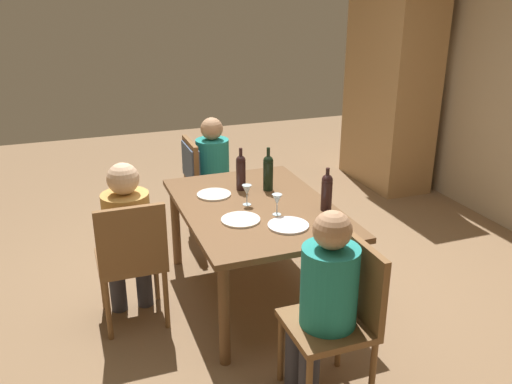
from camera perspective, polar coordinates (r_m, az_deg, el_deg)
ground_plane at (r=4.19m, az=0.00°, el=-10.63°), size 10.00×10.00×0.00m
armoire_cabinet at (r=6.36m, az=13.89°, el=10.53°), size 1.18×0.62×2.18m
dining_table at (r=3.89m, az=0.00°, el=-2.54°), size 1.50×1.04×0.73m
chair_left_end at (r=4.88m, az=-5.93°, el=1.78°), size 0.44×0.46×0.92m
chair_right_end at (r=3.07m, az=9.01°, el=-12.22°), size 0.44×0.44×0.92m
chair_near at (r=3.67m, az=-12.93°, el=-6.51°), size 0.44×0.44×0.92m
person_woman_host at (r=4.90m, az=-4.26°, el=2.52°), size 0.29×0.34×1.11m
person_man_bearded at (r=2.95m, az=7.19°, el=-10.70°), size 0.31×0.35×1.14m
person_man_guest at (r=3.72m, az=-13.33°, el=-4.01°), size 0.36×0.31×1.14m
wine_bottle_tall_green at (r=3.76m, az=7.43°, el=0.10°), size 0.08×0.08×0.31m
wine_bottle_dark_red at (r=4.09m, az=1.28°, el=2.15°), size 0.08×0.08×0.33m
wine_bottle_short_olive at (r=4.10m, az=-1.59°, el=2.19°), size 0.07×0.07×0.33m
wine_glass_near_left at (r=3.82m, az=-0.97°, el=0.12°), size 0.07×0.07×0.15m
wine_glass_centre at (r=3.66m, az=2.22°, el=-0.87°), size 0.07×0.07×0.15m
dinner_plate_host at (r=3.53m, az=3.40°, el=-3.52°), size 0.27×0.27×0.01m
dinner_plate_guest_left at (r=3.60m, az=-1.62°, el=-2.93°), size 0.26×0.26×0.01m
dinner_plate_guest_right at (r=4.04m, az=-4.43°, el=-0.26°), size 0.25×0.25×0.01m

